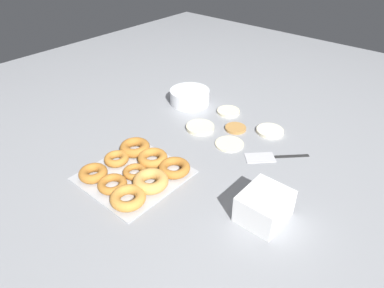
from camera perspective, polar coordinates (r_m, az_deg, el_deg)
name	(u,v)px	position (r m, az deg, el deg)	size (l,w,h in m)	color
ground_plane	(222,148)	(1.29, 5.06, -0.61)	(3.00, 3.00, 0.00)	gray
pancake_0	(200,127)	(1.40, 1.37, 2.81)	(0.12, 0.12, 0.01)	beige
pancake_1	(270,131)	(1.41, 12.86, 2.15)	(0.11, 0.11, 0.01)	beige
pancake_2	(236,128)	(1.41, 7.27, 2.64)	(0.09, 0.09, 0.01)	#B27F42
pancake_3	(228,111)	(1.52, 6.08, 5.42)	(0.10, 0.10, 0.01)	beige
pancake_4	(229,143)	(1.31, 6.26, 0.11)	(0.11, 0.11, 0.01)	beige
donut_tray	(136,171)	(1.16, -9.32, -4.50)	(0.30, 0.31, 0.04)	#ADAFB5
batter_bowl	(190,97)	(1.59, -0.38, 7.91)	(0.18, 0.18, 0.06)	white
container_stack	(264,206)	(1.01, 11.95, -10.09)	(0.12, 0.14, 0.09)	white
spatula	(267,157)	(1.26, 12.40, -2.13)	(0.19, 0.19, 0.01)	black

